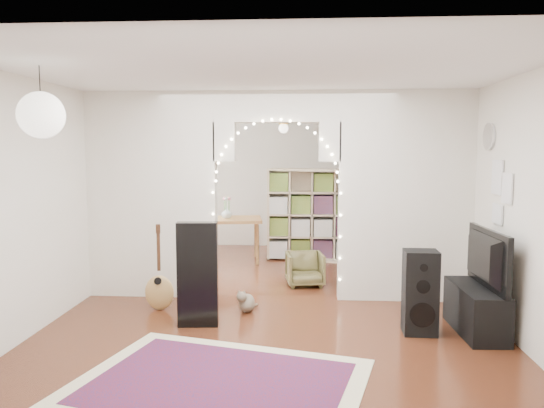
# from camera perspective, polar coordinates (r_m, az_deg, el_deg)

# --- Properties ---
(floor) EXTENTS (7.50, 7.50, 0.00)m
(floor) POSITION_cam_1_polar(r_m,az_deg,el_deg) (7.15, 0.52, -9.95)
(floor) COLOR black
(floor) RESTS_ON ground
(ceiling) EXTENTS (5.00, 7.50, 0.02)m
(ceiling) POSITION_cam_1_polar(r_m,az_deg,el_deg) (6.92, 0.54, 12.09)
(ceiling) COLOR white
(ceiling) RESTS_ON wall_back
(wall_back) EXTENTS (5.00, 0.02, 2.70)m
(wall_back) POSITION_cam_1_polar(r_m,az_deg,el_deg) (10.64, 1.63, 2.66)
(wall_back) COLOR silver
(wall_back) RESTS_ON floor
(wall_front) EXTENTS (5.00, 0.02, 2.70)m
(wall_front) POSITION_cam_1_polar(r_m,az_deg,el_deg) (3.20, -3.15, -5.06)
(wall_front) COLOR silver
(wall_front) RESTS_ON floor
(wall_left) EXTENTS (0.02, 7.50, 2.70)m
(wall_left) POSITION_cam_1_polar(r_m,az_deg,el_deg) (7.47, -18.99, 0.94)
(wall_left) COLOR silver
(wall_left) RESTS_ON floor
(wall_right) EXTENTS (0.02, 7.50, 2.70)m
(wall_right) POSITION_cam_1_polar(r_m,az_deg,el_deg) (7.22, 20.77, 0.71)
(wall_right) COLOR silver
(wall_right) RESTS_ON floor
(divider_wall) EXTENTS (5.00, 0.20, 2.70)m
(divider_wall) POSITION_cam_1_polar(r_m,az_deg,el_deg) (6.90, 0.53, 1.50)
(divider_wall) COLOR silver
(divider_wall) RESTS_ON floor
(fairy_lights) EXTENTS (1.64, 0.04, 1.60)m
(fairy_lights) POSITION_cam_1_polar(r_m,az_deg,el_deg) (6.76, 0.47, 2.47)
(fairy_lights) COLOR #FFEABF
(fairy_lights) RESTS_ON divider_wall
(window) EXTENTS (0.04, 1.20, 1.40)m
(window) POSITION_cam_1_polar(r_m,az_deg,el_deg) (9.14, -14.51, 2.87)
(window) COLOR white
(window) RESTS_ON wall_left
(wall_clock) EXTENTS (0.03, 0.31, 0.31)m
(wall_clock) POSITION_cam_1_polar(r_m,az_deg,el_deg) (6.61, 22.37, 6.72)
(wall_clock) COLOR white
(wall_clock) RESTS_ON wall_right
(picture_frames) EXTENTS (0.02, 0.50, 0.70)m
(picture_frames) POSITION_cam_1_polar(r_m,az_deg,el_deg) (6.25, 23.32, 1.24)
(picture_frames) COLOR white
(picture_frames) RESTS_ON wall_right
(paper_lantern) EXTENTS (0.40, 0.40, 0.40)m
(paper_lantern) POSITION_cam_1_polar(r_m,az_deg,el_deg) (5.02, -23.57, 8.77)
(paper_lantern) COLOR white
(paper_lantern) RESTS_ON ceiling
(ceiling_fan) EXTENTS (1.10, 1.10, 0.30)m
(ceiling_fan) POSITION_cam_1_polar(r_m,az_deg,el_deg) (8.89, 1.25, 8.79)
(ceiling_fan) COLOR gold
(ceiling_fan) RESTS_ON ceiling
(area_rug) EXTENTS (2.74, 2.32, 0.02)m
(area_rug) POSITION_cam_1_polar(r_m,az_deg,el_deg) (4.71, -5.76, -18.57)
(area_rug) COLOR maroon
(area_rug) RESTS_ON floor
(guitar_case) EXTENTS (0.46, 0.19, 1.16)m
(guitar_case) POSITION_cam_1_polar(r_m,az_deg,el_deg) (5.95, -8.00, -7.52)
(guitar_case) COLOR black
(guitar_case) RESTS_ON floor
(acoustic_guitar) EXTENTS (0.38, 0.21, 0.90)m
(acoustic_guitar) POSITION_cam_1_polar(r_m,az_deg,el_deg) (6.64, -12.04, -7.85)
(acoustic_guitar) COLOR tan
(acoustic_guitar) RESTS_ON floor
(tabby_cat) EXTENTS (0.29, 0.45, 0.30)m
(tabby_cat) POSITION_cam_1_polar(r_m,az_deg,el_deg) (6.49, -2.79, -10.50)
(tabby_cat) COLOR brown
(tabby_cat) RESTS_ON floor
(floor_speaker) EXTENTS (0.36, 0.32, 0.90)m
(floor_speaker) POSITION_cam_1_polar(r_m,az_deg,el_deg) (5.90, 15.66, -9.15)
(floor_speaker) COLOR black
(floor_speaker) RESTS_ON floor
(media_console) EXTENTS (0.44, 1.01, 0.50)m
(media_console) POSITION_cam_1_polar(r_m,az_deg,el_deg) (6.17, 21.09, -10.56)
(media_console) COLOR black
(media_console) RESTS_ON floor
(tv) EXTENTS (0.18, 1.08, 0.62)m
(tv) POSITION_cam_1_polar(r_m,az_deg,el_deg) (6.03, 21.29, -5.46)
(tv) COLOR black
(tv) RESTS_ON media_console
(bookcase) EXTENTS (1.62, 0.85, 1.61)m
(bookcase) POSITION_cam_1_polar(r_m,az_deg,el_deg) (9.42, 4.31, -1.11)
(bookcase) COLOR beige
(bookcase) RESTS_ON floor
(dining_table) EXTENTS (1.30, 0.96, 0.76)m
(dining_table) POSITION_cam_1_polar(r_m,az_deg,el_deg) (9.28, -4.89, -1.99)
(dining_table) COLOR brown
(dining_table) RESTS_ON floor
(flower_vase) EXTENTS (0.21, 0.21, 0.19)m
(flower_vase) POSITION_cam_1_polar(r_m,az_deg,el_deg) (9.26, -4.90, -0.95)
(flower_vase) COLOR white
(flower_vase) RESTS_ON dining_table
(dining_chair_left) EXTENTS (0.59, 0.60, 0.48)m
(dining_chair_left) POSITION_cam_1_polar(r_m,az_deg,el_deg) (7.69, 3.56, -7.00)
(dining_chair_left) COLOR brown
(dining_chair_left) RESTS_ON floor
(dining_chair_right) EXTENTS (0.62, 0.63, 0.44)m
(dining_chair_right) POSITION_cam_1_polar(r_m,az_deg,el_deg) (8.15, 10.40, -6.47)
(dining_chair_right) COLOR brown
(dining_chair_right) RESTS_ON floor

